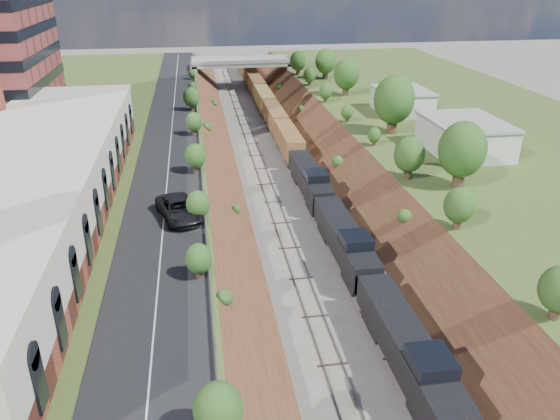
{
  "coord_description": "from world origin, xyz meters",
  "views": [
    {
      "loc": [
        -11.73,
        -13.55,
        27.91
      ],
      "look_at": [
        -4.16,
        34.62,
        6.0
      ],
      "focal_mm": 35.0,
      "sensor_mm": 36.0,
      "label": 1
    }
  ],
  "objects": [
    {
      "name": "suv",
      "position": [
        -13.97,
        36.22,
        6.1
      ],
      "size": [
        5.17,
        7.8,
        1.99
      ],
      "primitive_type": "imported",
      "rotation": [
        0.0,
        0.0,
        0.28
      ],
      "color": "black",
      "rests_on": "road"
    },
    {
      "name": "rail_left_track",
      "position": [
        -2.6,
        60.0,
        0.09
      ],
      "size": [
        1.58,
        180.0,
        0.18
      ],
      "primitive_type": "cube",
      "color": "gray",
      "rests_on": "ground"
    },
    {
      "name": "white_building_far",
      "position": [
        23.0,
        74.0,
        6.8
      ],
      "size": [
        8.0,
        10.0,
        3.6
      ],
      "primitive_type": "cube",
      "color": "silver",
      "rests_on": "platform_right"
    },
    {
      "name": "white_building_near",
      "position": [
        23.5,
        52.0,
        7.0
      ],
      "size": [
        9.0,
        12.0,
        4.0
      ],
      "primitive_type": "cube",
      "color": "silver",
      "rests_on": "platform_right"
    },
    {
      "name": "tree_left_crest",
      "position": [
        -11.8,
        20.0,
        7.04
      ],
      "size": [
        2.45,
        2.45,
        3.55
      ],
      "color": "#473323",
      "rests_on": "platform_left"
    },
    {
      "name": "rail_right_track",
      "position": [
        2.6,
        60.0,
        0.09
      ],
      "size": [
        1.58,
        180.0,
        0.18
      ],
      "primitive_type": "cube",
      "color": "gray",
      "rests_on": "ground"
    },
    {
      "name": "tree_right_large",
      "position": [
        17.0,
        40.0,
        9.38
      ],
      "size": [
        5.25,
        5.25,
        7.61
      ],
      "color": "#473323",
      "rests_on": "platform_right"
    },
    {
      "name": "platform_left",
      "position": [
        -33.0,
        60.0,
        2.5
      ],
      "size": [
        44.0,
        180.0,
        5.0
      ],
      "primitive_type": "cube",
      "color": "#415A25",
      "rests_on": "ground"
    },
    {
      "name": "commercial_building",
      "position": [
        -28.0,
        38.0,
        8.51
      ],
      "size": [
        14.3,
        62.3,
        7.0
      ],
      "color": "brown",
      "rests_on": "platform_left"
    },
    {
      "name": "embankment_right",
      "position": [
        11.0,
        60.0,
        0.0
      ],
      "size": [
        10.0,
        180.0,
        10.0
      ],
      "primitive_type": "cube",
      "rotation": [
        0.0,
        0.79,
        0.0
      ],
      "color": "brown",
      "rests_on": "ground"
    },
    {
      "name": "embankment_left",
      "position": [
        -11.0,
        60.0,
        0.0
      ],
      "size": [
        10.0,
        180.0,
        10.0
      ],
      "primitive_type": "cube",
      "rotation": [
        0.0,
        0.79,
        0.0
      ],
      "color": "brown",
      "rests_on": "ground"
    },
    {
      "name": "road",
      "position": [
        -15.5,
        60.0,
        5.05
      ],
      "size": [
        8.0,
        180.0,
        0.1
      ],
      "primitive_type": "cube",
      "color": "black",
      "rests_on": "platform_left"
    },
    {
      "name": "guardrail",
      "position": [
        -11.4,
        59.8,
        5.55
      ],
      "size": [
        0.1,
        171.0,
        0.7
      ],
      "color": "#99999E",
      "rests_on": "platform_left"
    },
    {
      "name": "overpass",
      "position": [
        0.0,
        122.0,
        4.92
      ],
      "size": [
        24.5,
        8.3,
        7.4
      ],
      "color": "gray",
      "rests_on": "ground"
    },
    {
      "name": "platform_right",
      "position": [
        33.0,
        60.0,
        2.5
      ],
      "size": [
        44.0,
        180.0,
        5.0
      ],
      "primitive_type": "cube",
      "color": "#415A25",
      "rests_on": "ground"
    },
    {
      "name": "freight_train",
      "position": [
        2.6,
        82.83,
        2.44
      ],
      "size": [
        2.78,
        142.36,
        4.55
      ],
      "color": "black",
      "rests_on": "ground"
    }
  ]
}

